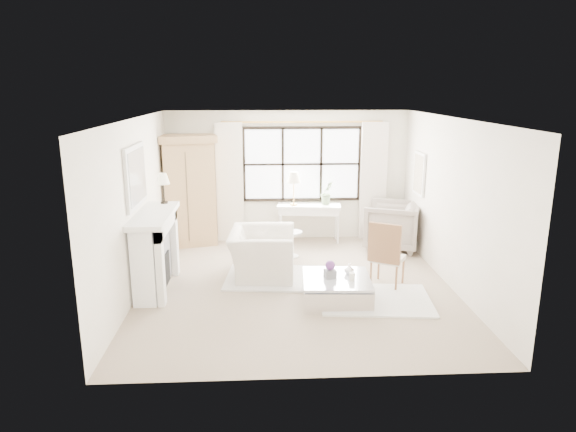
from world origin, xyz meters
name	(u,v)px	position (x,y,z in m)	size (l,w,h in m)	color
floor	(296,286)	(0.00, 0.00, 0.00)	(5.50, 5.50, 0.00)	tan
ceiling	(297,118)	(0.00, 0.00, 2.70)	(5.50, 5.50, 0.00)	white
wall_back	(287,176)	(0.00, 2.75, 1.35)	(5.00, 5.00, 0.00)	white
wall_front	(315,264)	(0.00, -2.75, 1.35)	(5.00, 5.00, 0.00)	silver
wall_left	(136,207)	(-2.50, 0.00, 1.35)	(5.50, 5.50, 0.00)	white
wall_right	(452,204)	(2.50, 0.00, 1.35)	(5.50, 5.50, 0.00)	silver
window_pane	(302,164)	(0.30, 2.73, 1.60)	(2.40, 0.02, 1.50)	white
window_frame	(302,164)	(0.30, 2.72, 1.60)	(2.50, 0.04, 1.50)	black
curtain_rod	(302,122)	(0.30, 2.67, 2.47)	(0.04, 0.04, 3.30)	#BF8D42
curtain_left	(230,183)	(-1.20, 2.65, 1.24)	(0.55, 0.10, 2.47)	white
curtain_right	(373,181)	(1.80, 2.65, 1.24)	(0.55, 0.10, 2.47)	silver
fireplace	(153,250)	(-2.27, 0.00, 0.65)	(0.58, 1.66, 1.26)	white
mirror_frame	(135,176)	(-2.47, 0.00, 1.84)	(0.05, 1.15, 0.95)	silver
mirror_glass	(137,176)	(-2.44, 0.00, 1.84)	(0.02, 1.00, 0.80)	silver
art_frame	(419,174)	(2.47, 1.70, 1.55)	(0.04, 0.62, 0.82)	white
art_canvas	(418,174)	(2.45, 1.70, 1.55)	(0.01, 0.52, 0.72)	#BDAE92
mantel_lamp	(163,180)	(-2.19, 0.67, 1.65)	(0.22, 0.22, 0.51)	black
armoire	(189,190)	(-2.01, 2.42, 1.14)	(1.25, 0.94, 2.24)	tan
console_table	(309,223)	(0.43, 2.43, 0.40)	(1.35, 0.61, 0.80)	white
console_lamp	(294,178)	(0.11, 2.41, 1.36)	(0.28, 0.28, 0.69)	#A67939
orchid_plant	(327,193)	(0.80, 2.45, 1.04)	(0.27, 0.22, 0.49)	#5C734D
side_table	(292,240)	(0.01, 1.47, 0.33)	(0.40, 0.40, 0.51)	white
rug_left	(278,278)	(-0.29, 0.34, 0.02)	(1.74, 1.23, 0.03)	silver
rug_right	(376,299)	(1.17, -0.66, 0.02)	(1.65, 1.23, 0.03)	white
club_armchair	(262,253)	(-0.55, 0.51, 0.40)	(1.23, 1.07, 0.80)	silver
wingback_chair	(392,225)	(2.05, 1.91, 0.47)	(1.01, 1.04, 0.95)	gray
french_chair	(387,268)	(1.47, -0.07, 0.31)	(0.66, 0.66, 1.08)	#91613D
coffee_table	(336,290)	(0.56, -0.65, 0.18)	(1.06, 1.06, 0.38)	white
planter_box	(330,274)	(0.46, -0.64, 0.44)	(0.16, 0.16, 0.12)	slate
planter_flowers	(330,265)	(0.46, -0.64, 0.57)	(0.15, 0.15, 0.15)	#67327D
pillar_candle	(352,277)	(0.77, -0.78, 0.44)	(0.09, 0.09, 0.12)	white
coffee_vase	(349,269)	(0.77, -0.51, 0.46)	(0.15, 0.15, 0.16)	silver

